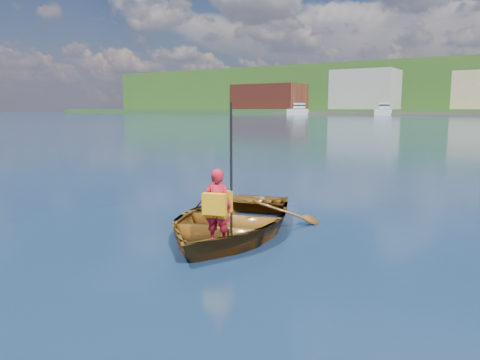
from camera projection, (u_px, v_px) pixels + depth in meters
ground at (215, 241)px, 7.13m from camera, size 600.00×600.00×0.00m
rowboat at (230, 220)px, 7.53m from camera, size 3.33×4.10×0.75m
child_paddler at (218, 206)px, 6.58m from camera, size 0.44×0.41×1.99m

